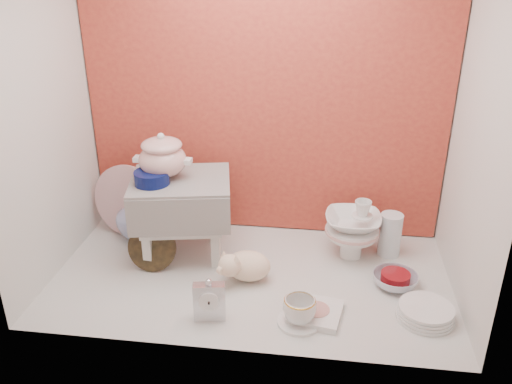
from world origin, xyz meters
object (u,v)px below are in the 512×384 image
Objects in this scene: gold_rim_teacup at (300,310)px; step_stool at (183,217)px; blue_white_vase at (140,214)px; floral_platter at (127,201)px; plush_pig at (248,265)px; porcelain_tower at (352,228)px; soup_tureen at (162,155)px; mantel_clock at (209,300)px; dinner_plate_stack at (426,312)px; crystal_bowl at (395,280)px.

step_stool is at bearing 141.76° from gold_rim_teacup.
step_stool reaches higher than gold_rim_teacup.
floral_platter is at bearing 161.97° from blue_white_vase.
plush_pig is 0.55m from porcelain_tower.
blue_white_vase is at bearing 177.38° from porcelain_tower.
soup_tureen reaches higher than plush_pig.
soup_tureen is at bearing 137.13° from plush_pig.
mantel_clock reaches higher than dinner_plate_stack.
porcelain_tower is (1.15, -0.07, -0.04)m from floral_platter.
crystal_bowl is (0.66, 0.04, -0.05)m from plush_pig.
gold_rim_teacup is (0.93, -0.63, -0.12)m from floral_platter.
blue_white_vase is 1.95× the size of gold_rim_teacup.
mantel_clock is at bearing -51.42° from blue_white_vase.
floral_platter is 1.38m from crystal_bowl.
floral_platter is 1.46× the size of blue_white_vase.
mantel_clock is 0.72× the size of plush_pig.
plush_pig is at bearing 131.78° from gold_rim_teacup.
step_stool is at bearing -26.94° from blue_white_vase.
mantel_clock is 0.61× the size of porcelain_tower.
plush_pig is at bearing -176.82° from crystal_bowl.
porcelain_tower is (1.08, -0.05, 0.02)m from blue_white_vase.
step_stool is 1.95× the size of dinner_plate_stack.
blue_white_vase is at bearing 159.73° from dinner_plate_stack.
step_stool is at bearing -174.03° from porcelain_tower.
blue_white_vase is 0.69m from plush_pig.
floral_platter reaches higher than crystal_bowl.
blue_white_vase is 1.30m from crystal_bowl.
step_stool is 3.43× the size of gold_rim_teacup.
gold_rim_teacup is at bearing -49.30° from step_stool.
soup_tureen is 0.44m from blue_white_vase.
blue_white_vase reaches higher than dinner_plate_stack.
step_stool is 1.75× the size of blue_white_vase.
dinner_plate_stack is at bearing -65.00° from crystal_bowl.
blue_white_vase is (0.07, -0.02, -0.06)m from floral_platter.
soup_tureen reaches higher than floral_platter.
soup_tureen reaches higher than step_stool.
gold_rim_teacup is 0.52m from crystal_bowl.
dinner_plate_stack is (1.44, -0.53, -0.16)m from floral_platter.
crystal_bowl is at bearing -19.82° from step_stool.
plush_pig is 1.11× the size of dinner_plate_stack.
floral_platter reaches higher than porcelain_tower.
plush_pig is at bearing -24.85° from soup_tureen.
blue_white_vase is at bearing 144.93° from gold_rim_teacup.
floral_platter is at bearing 146.05° from gold_rim_teacup.
gold_rim_teacup is 0.67× the size of crystal_bowl.
dinner_plate_stack is at bearing -17.68° from soup_tureen.
blue_white_vase is 1.05m from gold_rim_teacup.
dinner_plate_stack is 0.24m from crystal_bowl.
floral_platter is 1.54m from dinner_plate_stack.
plush_pig is at bearing -27.07° from floral_platter.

